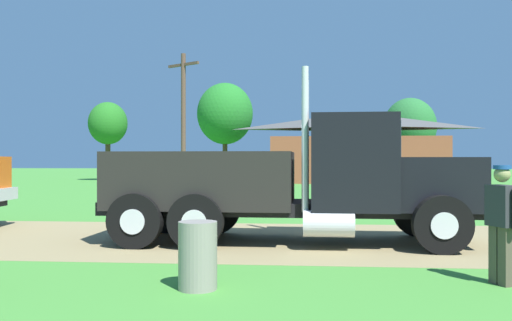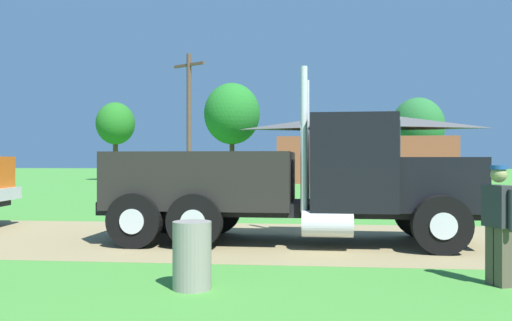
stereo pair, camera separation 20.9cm
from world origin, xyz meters
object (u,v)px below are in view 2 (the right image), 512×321
object	(u,v)px
visitor_standing_near	(499,220)
shed_building	(363,149)
utility_pole_near	(189,119)
steel_barrel	(192,255)
truck_foreground_white	(289,182)

from	to	relation	value
visitor_standing_near	shed_building	world-z (taller)	shed_building
utility_pole_near	shed_building	bearing A→B (deg)	52.33
steel_barrel	utility_pole_near	world-z (taller)	utility_pole_near
steel_barrel	utility_pole_near	bearing A→B (deg)	103.25
shed_building	utility_pole_near	bearing A→B (deg)	-127.67
truck_foreground_white	steel_barrel	distance (m)	4.53
visitor_standing_near	steel_barrel	distance (m)	4.38
steel_barrel	utility_pole_near	distance (m)	21.89
steel_barrel	shed_building	world-z (taller)	shed_building
truck_foreground_white	steel_barrel	size ratio (longest dim) A/B	8.68
steel_barrel	shed_building	distance (m)	35.56
truck_foreground_white	visitor_standing_near	bearing A→B (deg)	-49.40
truck_foreground_white	shed_building	xyz separation A→B (m)	(4.67, 30.71, 1.39)
shed_building	utility_pole_near	distance (m)	17.71
steel_barrel	shed_building	size ratio (longest dim) A/B	0.07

